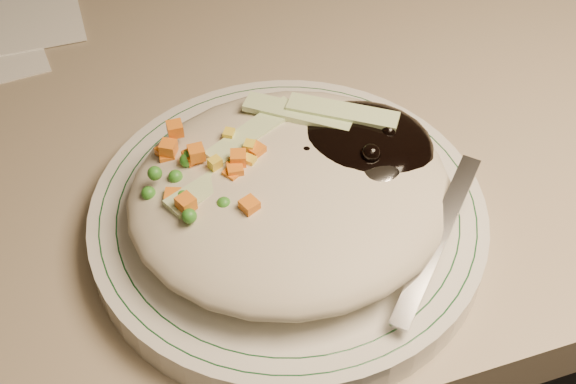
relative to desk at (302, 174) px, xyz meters
name	(u,v)px	position (x,y,z in m)	size (l,w,h in m)	color
desk	(302,174)	(0.00, 0.00, 0.00)	(1.40, 0.70, 0.74)	gray
plate	(288,220)	(-0.09, -0.22, 0.21)	(0.24, 0.24, 0.02)	silver
plate_rim	(288,210)	(-0.09, -0.22, 0.22)	(0.23, 0.23, 0.00)	#144723
meal	(295,185)	(-0.08, -0.22, 0.24)	(0.21, 0.19, 0.05)	beige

